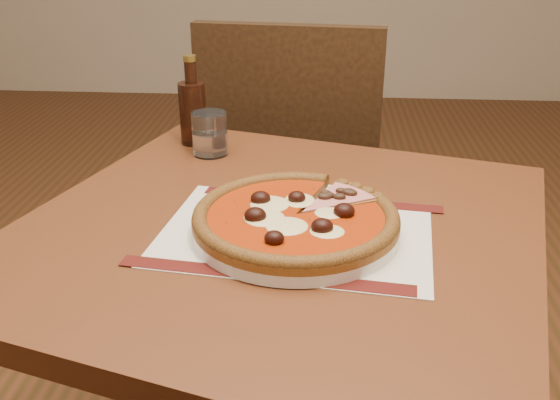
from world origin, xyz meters
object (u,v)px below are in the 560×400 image
object	(u,v)px
chair_far	(294,173)
bottle	(193,110)
pizza	(296,216)
table	(279,276)
water_glass	(210,134)
plate	(296,228)

from	to	relation	value
chair_far	bottle	bearing A→B (deg)	65.57
pizza	table	bearing A→B (deg)	125.45
table	bottle	world-z (taller)	bottle
chair_far	water_glass	xyz separation A→B (m)	(-0.15, -0.40, 0.24)
table	bottle	bearing A→B (deg)	119.85
chair_far	pizza	world-z (taller)	chair_far
table	plate	bearing A→B (deg)	-54.21
plate	water_glass	bearing A→B (deg)	119.40
bottle	table	bearing A→B (deg)	-60.15
plate	pizza	size ratio (longest dim) A/B	1.00
water_glass	bottle	size ratio (longest dim) A/B	0.47
plate	pizza	bearing A→B (deg)	-126.64
table	chair_far	world-z (taller)	chair_far
water_glass	chair_far	bearing A→B (deg)	68.75
pizza	water_glass	bearing A→B (deg)	119.36
chair_far	bottle	size ratio (longest dim) A/B	5.14
table	pizza	world-z (taller)	pizza
table	plate	world-z (taller)	plate
table	bottle	size ratio (longest dim) A/B	5.27
plate	bottle	world-z (taller)	bottle
table	pizza	bearing A→B (deg)	-54.55
pizza	bottle	world-z (taller)	bottle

